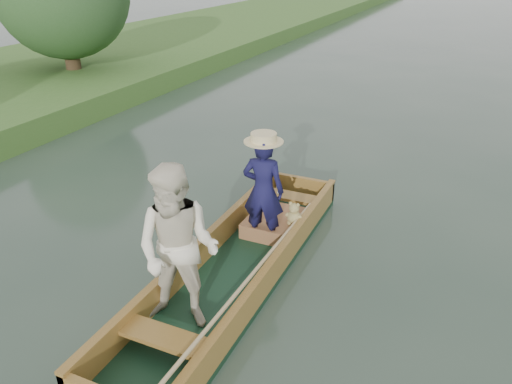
% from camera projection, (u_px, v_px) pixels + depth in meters
% --- Properties ---
extents(ground, '(120.00, 120.00, 0.00)m').
position_uv_depth(ground, '(237.00, 277.00, 6.43)').
color(ground, '#283D30').
rests_on(ground, ground).
extents(trees_far, '(22.20, 9.99, 4.70)m').
position_uv_depth(trees_far, '(358.00, 2.00, 13.50)').
color(trees_far, '#47331E').
rests_on(trees_far, ground).
extents(punt, '(1.19, 5.25, 1.94)m').
position_uv_depth(punt, '(221.00, 243.00, 5.91)').
color(punt, '#13321E').
rests_on(punt, ground).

